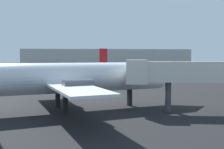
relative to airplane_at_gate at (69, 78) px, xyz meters
The scene contains 5 objects.
airplane_at_gate is the anchor object (origin of this frame).
airplane_far_left 40.56m from the airplane_at_gate, 113.92° to the left, with size 29.12×18.98×8.42m.
airplane_far_right 53.92m from the airplane_at_gate, 71.31° to the left, with size 27.14×20.94×9.02m.
jet_bridge 16.07m from the airplane_at_gate, ahead, with size 20.37×5.61×6.08m.
terminal_building 106.38m from the airplane_at_gate, 83.00° to the left, with size 79.70×24.73×10.12m, color #B7B7B2.
Camera 1 is at (-4.39, -8.98, 6.39)m, focal length 43.72 mm.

